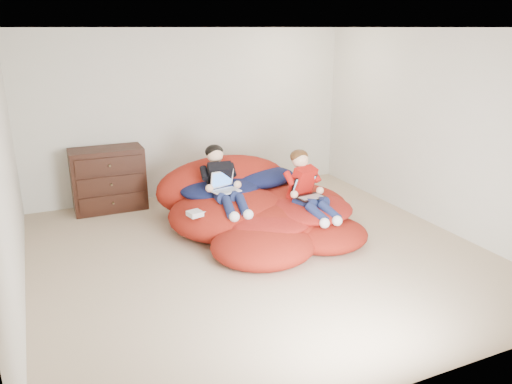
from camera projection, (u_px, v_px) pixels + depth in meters
name	position (u px, v px, depth m)	size (l,w,h in m)	color
room_shell	(260.00, 236.00, 5.74)	(5.10, 5.10, 2.77)	tan
dresser	(108.00, 179.00, 7.08)	(1.00, 0.56, 0.90)	black
beanbag_pile	(257.00, 208.00, 6.47)	(2.45, 2.49, 0.90)	#A11E12
cream_pillow	(208.00, 172.00, 6.80)	(0.41, 0.26, 0.26)	white
older_boy	(222.00, 179.00, 6.25)	(0.35, 1.07, 0.72)	black
younger_boy	(307.00, 185.00, 6.17)	(0.40, 0.97, 0.75)	red
laptop_white	(224.00, 186.00, 6.21)	(0.37, 0.34, 0.24)	silver
laptop_black	(308.00, 191.00, 6.18)	(0.38, 0.38, 0.24)	black
power_adapter	(195.00, 214.00, 5.86)	(0.16, 0.16, 0.06)	silver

